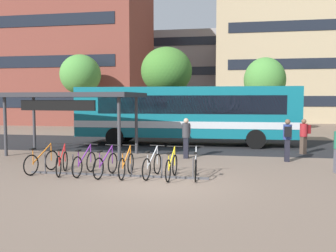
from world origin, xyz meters
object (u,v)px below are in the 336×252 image
Objects in this scene: parked_bicycle_orange_0 at (42,162)px; parked_bicycle_yellow_6 at (172,167)px; parked_bicycle_purple_3 at (106,165)px; parked_bicycle_red_1 at (62,163)px; parked_bicycle_silver_7 at (196,167)px; parked_bicycle_orange_4 at (126,165)px; city_bus at (185,113)px; street_tree_0 at (80,75)px; street_tree_2 at (265,80)px; commuter_maroon_pack_2 at (186,135)px; commuter_black_pack_3 at (287,137)px; parked_bicycle_silver_5 at (152,165)px; parked_bicycle_purple_2 at (84,163)px; street_tree_1 at (166,71)px; transit_shelter at (71,97)px; commuter_red_pack_0 at (304,134)px.

parked_bicycle_orange_0 is 0.98× the size of parked_bicycle_yellow_6.
parked_bicycle_red_1 is at bearing 94.22° from parked_bicycle_purple_3.
parked_bicycle_purple_3 is 1.00× the size of parked_bicycle_silver_7.
parked_bicycle_orange_0 is 0.98× the size of parked_bicycle_orange_4.
parked_bicycle_red_1 is 0.98× the size of parked_bicycle_yellow_6.
parked_bicycle_red_1 is at bearing 68.88° from city_bus.
parked_bicycle_red_1 is 0.27× the size of street_tree_0.
city_bus is at bearing 5.21° from parked_bicycle_silver_7.
street_tree_2 reaches higher than parked_bicycle_purple_3.
commuter_maroon_pack_2 is at bearing 96.80° from city_bus.
parked_bicycle_orange_0 is at bearing 117.60° from commuter_black_pack_3.
parked_bicycle_orange_4 is at bearing 104.32° from parked_bicycle_silver_5.
parked_bicycle_silver_7 is (3.75, 0.08, 0.00)m from parked_bicycle_purple_2.
commuter_black_pack_3 is at bearing -91.12° from street_tree_2.
parked_bicycle_orange_0 is 0.99× the size of parked_bicycle_silver_5.
commuter_black_pack_3 is (4.16, -0.16, 0.00)m from commuter_maroon_pack_2.
street_tree_1 reaches higher than parked_bicycle_silver_5.
street_tree_0 reaches higher than parked_bicycle_red_1.
street_tree_2 reaches higher than parked_bicycle_yellow_6.
parked_bicycle_red_1 is at bearing 95.36° from parked_bicycle_purple_2.
transit_shelter is (-3.79, 4.11, 2.26)m from parked_bicycle_orange_4.
parked_bicycle_silver_5 is at bearing 82.39° from parked_bicycle_yellow_6.
commuter_maroon_pack_2 is (-0.04, 4.13, 0.62)m from parked_bicycle_yellow_6.
commuter_red_pack_0 is 2.50m from commuter_black_pack_3.
commuter_maroon_pack_2 is 15.04m from street_tree_2.
street_tree_2 reaches higher than parked_bicycle_purple_2.
transit_shelter is 17.11m from street_tree_2.
parked_bicycle_red_1 and parked_bicycle_silver_5 have the same top height.
parked_bicycle_red_1 is at bearing 91.67° from parked_bicycle_yellow_6.
commuter_maroon_pack_2 reaches higher than parked_bicycle_purple_3.
parked_bicycle_red_1 and parked_bicycle_orange_4 have the same top height.
transit_shelter is (-6.05, 3.97, 2.26)m from parked_bicycle_silver_7.
city_bus is at bearing -2.24° from parked_bicycle_purple_3.
street_tree_2 reaches higher than parked_bicycle_silver_7.
transit_shelter is at bearing 52.17° from parked_bicycle_silver_7.
parked_bicycle_silver_5 is (3.92, -0.05, 0.00)m from parked_bicycle_orange_0.
parked_bicycle_red_1 is (0.80, -0.10, 0.00)m from parked_bicycle_orange_0.
commuter_red_pack_0 is 11.20m from street_tree_1.
street_tree_2 is at bearing -10.80° from parked_bicycle_yellow_6.
parked_bicycle_orange_4 is 19.43m from street_tree_2.
street_tree_2 reaches higher than parked_bicycle_silver_5.
street_tree_0 reaches higher than parked_bicycle_orange_4.
parked_bicycle_silver_5 is 0.99× the size of parked_bicycle_silver_7.
street_tree_2 is (0.28, 14.21, 3.03)m from commuter_black_pack_3.
parked_bicycle_silver_5 is 0.99× the size of commuter_black_pack_3.
street_tree_1 is at bearing 9.56° from parked_bicycle_silver_7.
street_tree_2 reaches higher than commuter_red_pack_0.
parked_bicycle_orange_4 is (-0.79, -8.67, -1.39)m from city_bus.
parked_bicycle_silver_5 is at bearing -36.58° from transit_shelter.
street_tree_2 reaches higher than transit_shelter.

